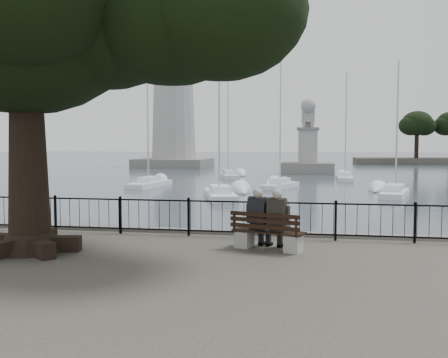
% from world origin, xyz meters
% --- Properties ---
extents(harbor, '(260.00, 260.00, 1.20)m').
position_xyz_m(harbor, '(0.00, 3.00, -0.50)').
color(harbor, '#65615B').
rests_on(harbor, ground).
extents(railing, '(22.06, 0.06, 1.00)m').
position_xyz_m(railing, '(0.00, 2.50, 0.56)').
color(railing, black).
rests_on(railing, ground).
extents(bench, '(1.86, 1.05, 0.94)m').
position_xyz_m(bench, '(1.33, 1.01, 0.33)').
color(bench, gray).
rests_on(bench, ground).
extents(person_left, '(0.58, 0.81, 1.49)m').
position_xyz_m(person_left, '(1.12, 1.19, 0.68)').
color(person_left, black).
rests_on(person_left, ground).
extents(person_right, '(0.58, 0.81, 1.49)m').
position_xyz_m(person_right, '(1.60, 1.04, 0.68)').
color(person_right, black).
rests_on(person_right, ground).
extents(tree, '(10.63, 7.42, 8.68)m').
position_xyz_m(tree, '(-3.42, 0.01, 5.71)').
color(tree, black).
rests_on(tree, ground).
extents(lighthouse, '(10.40, 10.40, 31.69)m').
position_xyz_m(lighthouse, '(-18.00, 62.00, 12.39)').
color(lighthouse, '#65615B').
rests_on(lighthouse, ground).
extents(lion_monument, '(6.11, 6.11, 8.99)m').
position_xyz_m(lion_monument, '(2.00, 49.93, 1.26)').
color(lion_monument, '#65615B').
rests_on(lion_monument, ground).
extents(sailboat_b, '(3.25, 6.16, 13.91)m').
position_xyz_m(sailboat_b, '(-3.45, 20.86, -0.61)').
color(sailboat_b, white).
rests_on(sailboat_b, ground).
extents(sailboat_d, '(2.80, 5.50, 9.19)m').
position_xyz_m(sailboat_d, '(7.95, 24.04, -0.71)').
color(sailboat_d, white).
rests_on(sailboat_d, ground).
extents(sailboat_e, '(2.38, 5.81, 12.25)m').
position_xyz_m(sailboat_e, '(-10.77, 28.52, -0.65)').
color(sailboat_e, white).
rests_on(sailboat_e, ground).
extents(sailboat_f, '(3.00, 5.14, 10.65)m').
position_xyz_m(sailboat_f, '(-0.06, 29.18, -0.67)').
color(sailboat_f, white).
rests_on(sailboat_f, ground).
extents(sailboat_g, '(1.55, 5.20, 10.54)m').
position_xyz_m(sailboat_g, '(5.64, 38.93, -0.68)').
color(sailboat_g, white).
rests_on(sailboat_g, ground).
extents(sailboat_h, '(3.10, 5.47, 12.68)m').
position_xyz_m(sailboat_h, '(-6.08, 40.19, -0.63)').
color(sailboat_h, white).
rests_on(sailboat_h, ground).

